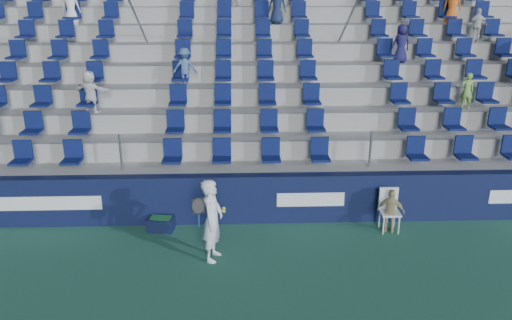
% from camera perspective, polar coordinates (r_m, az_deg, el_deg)
% --- Properties ---
extents(ground, '(70.00, 70.00, 0.00)m').
position_cam_1_polar(ground, '(9.48, -0.64, -15.57)').
color(ground, '#29614A').
rests_on(ground, ground).
extents(sponsor_wall, '(24.00, 0.32, 1.20)m').
position_cam_1_polar(sponsor_wall, '(11.93, -1.01, -4.43)').
color(sponsor_wall, '#0F1639').
rests_on(sponsor_wall, ground).
extents(grandstand, '(24.00, 8.17, 6.63)m').
position_cam_1_polar(grandstand, '(16.33, -1.39, 7.86)').
color(grandstand, '#9D9C98').
rests_on(grandstand, ground).
extents(tennis_player, '(0.69, 0.72, 1.77)m').
position_cam_1_polar(tennis_player, '(10.29, -5.04, -6.86)').
color(tennis_player, white).
rests_on(tennis_player, ground).
extents(line_judge_chair, '(0.44, 0.45, 1.01)m').
position_cam_1_polar(line_judge_chair, '(12.00, 14.96, -5.13)').
color(line_judge_chair, white).
rests_on(line_judge_chair, ground).
extents(line_judge, '(0.67, 0.44, 1.05)m').
position_cam_1_polar(line_judge, '(11.88, 15.15, -5.65)').
color(line_judge, tan).
rests_on(line_judge, ground).
extents(ball_bin, '(0.63, 0.46, 0.33)m').
position_cam_1_polar(ball_bin, '(11.89, -10.81, -7.13)').
color(ball_bin, '#0E1535').
rests_on(ball_bin, ground).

